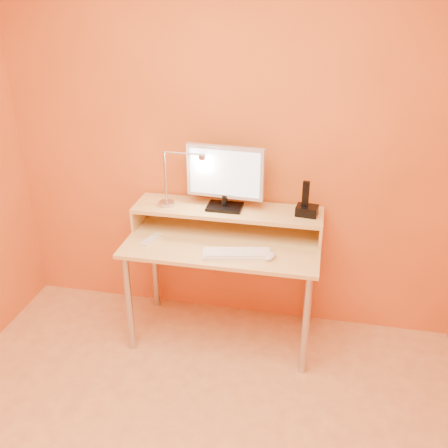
% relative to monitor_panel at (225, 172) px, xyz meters
% --- Properties ---
extents(wall_back, '(3.00, 0.04, 2.50)m').
position_rel_monitor_panel_xyz_m(wall_back, '(0.02, 0.16, 0.13)').
color(wall_back, orange).
rests_on(wall_back, floor).
extents(desk_leg_fl, '(0.04, 0.04, 0.69)m').
position_rel_monitor_panel_xyz_m(desk_leg_fl, '(-0.53, -0.41, -0.77)').
color(desk_leg_fl, '#B1B1B9').
rests_on(desk_leg_fl, floor).
extents(desk_leg_fr, '(0.04, 0.04, 0.69)m').
position_rel_monitor_panel_xyz_m(desk_leg_fr, '(0.57, -0.41, -0.77)').
color(desk_leg_fr, '#B1B1B9').
rests_on(desk_leg_fr, floor).
extents(desk_leg_bl, '(0.04, 0.04, 0.69)m').
position_rel_monitor_panel_xyz_m(desk_leg_bl, '(-0.53, 0.09, -0.77)').
color(desk_leg_bl, '#B1B1B9').
rests_on(desk_leg_bl, floor).
extents(desk_leg_br, '(0.04, 0.04, 0.69)m').
position_rel_monitor_panel_xyz_m(desk_leg_br, '(0.57, 0.09, -0.77)').
color(desk_leg_br, '#B1B1B9').
rests_on(desk_leg_br, floor).
extents(desk_lower, '(1.20, 0.60, 0.02)m').
position_rel_monitor_panel_xyz_m(desk_lower, '(0.02, -0.16, -0.41)').
color(desk_lower, '#DDB868').
rests_on(desk_lower, floor).
extents(shelf_riser_left, '(0.02, 0.30, 0.14)m').
position_rel_monitor_panel_xyz_m(shelf_riser_left, '(-0.57, -0.01, -0.33)').
color(shelf_riser_left, '#DDB868').
rests_on(shelf_riser_left, desk_lower).
extents(shelf_riser_right, '(0.02, 0.30, 0.14)m').
position_rel_monitor_panel_xyz_m(shelf_riser_right, '(0.61, -0.01, -0.33)').
color(shelf_riser_right, '#DDB868').
rests_on(shelf_riser_right, desk_lower).
extents(desk_shelf, '(1.20, 0.30, 0.02)m').
position_rel_monitor_panel_xyz_m(desk_shelf, '(0.02, -0.01, -0.25)').
color(desk_shelf, '#DDB868').
rests_on(desk_shelf, desk_lower).
extents(monitor_foot, '(0.22, 0.16, 0.02)m').
position_rel_monitor_panel_xyz_m(monitor_foot, '(0.00, -0.01, -0.23)').
color(monitor_foot, black).
rests_on(monitor_foot, desk_shelf).
extents(monitor_neck, '(0.04, 0.04, 0.07)m').
position_rel_monitor_panel_xyz_m(monitor_neck, '(0.00, -0.01, -0.19)').
color(monitor_neck, black).
rests_on(monitor_neck, monitor_foot).
extents(monitor_panel, '(0.49, 0.07, 0.33)m').
position_rel_monitor_panel_xyz_m(monitor_panel, '(0.00, 0.00, 0.00)').
color(monitor_panel, silver).
rests_on(monitor_panel, monitor_neck).
extents(monitor_back, '(0.44, 0.04, 0.28)m').
position_rel_monitor_panel_xyz_m(monitor_back, '(0.00, 0.02, 0.00)').
color(monitor_back, black).
rests_on(monitor_back, monitor_panel).
extents(monitor_screen, '(0.44, 0.03, 0.29)m').
position_rel_monitor_panel_xyz_m(monitor_screen, '(0.00, -0.02, 0.00)').
color(monitor_screen, '#C8E0F9').
rests_on(monitor_screen, monitor_panel).
extents(lamp_base, '(0.10, 0.10, 0.02)m').
position_rel_monitor_panel_xyz_m(lamp_base, '(-0.37, -0.04, -0.23)').
color(lamp_base, '#B1B1B9').
rests_on(lamp_base, desk_shelf).
extents(lamp_post, '(0.01, 0.01, 0.33)m').
position_rel_monitor_panel_xyz_m(lamp_post, '(-0.37, -0.04, -0.05)').
color(lamp_post, '#B1B1B9').
rests_on(lamp_post, lamp_base).
extents(lamp_arm, '(0.24, 0.01, 0.01)m').
position_rel_monitor_panel_xyz_m(lamp_arm, '(-0.25, -0.04, 0.12)').
color(lamp_arm, '#B1B1B9').
rests_on(lamp_arm, lamp_post).
extents(lamp_head, '(0.04, 0.04, 0.03)m').
position_rel_monitor_panel_xyz_m(lamp_head, '(-0.13, -0.04, 0.10)').
color(lamp_head, '#B1B1B9').
rests_on(lamp_head, lamp_arm).
extents(lamp_bulb, '(0.03, 0.03, 0.00)m').
position_rel_monitor_panel_xyz_m(lamp_bulb, '(-0.13, -0.04, 0.09)').
color(lamp_bulb, '#FFEAC6').
rests_on(lamp_bulb, lamp_head).
extents(phone_dock, '(0.14, 0.11, 0.06)m').
position_rel_monitor_panel_xyz_m(phone_dock, '(0.51, -0.01, -0.21)').
color(phone_dock, black).
rests_on(phone_dock, desk_shelf).
extents(phone_handset, '(0.04, 0.03, 0.16)m').
position_rel_monitor_panel_xyz_m(phone_handset, '(0.50, -0.01, -0.10)').
color(phone_handset, black).
rests_on(phone_handset, phone_dock).
extents(phone_led, '(0.01, 0.00, 0.04)m').
position_rel_monitor_panel_xyz_m(phone_led, '(0.56, -0.06, -0.21)').
color(phone_led, '#2688FC').
rests_on(phone_led, phone_dock).
extents(keyboard, '(0.41, 0.20, 0.02)m').
position_rel_monitor_panel_xyz_m(keyboard, '(0.14, -0.32, -0.39)').
color(keyboard, silver).
rests_on(keyboard, desk_lower).
extents(mouse, '(0.08, 0.11, 0.03)m').
position_rel_monitor_panel_xyz_m(mouse, '(0.33, -0.31, -0.38)').
color(mouse, silver).
rests_on(mouse, desk_lower).
extents(remote_control, '(0.09, 0.17, 0.02)m').
position_rel_monitor_panel_xyz_m(remote_control, '(-0.42, -0.24, -0.39)').
color(remote_control, silver).
rests_on(remote_control, desk_lower).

